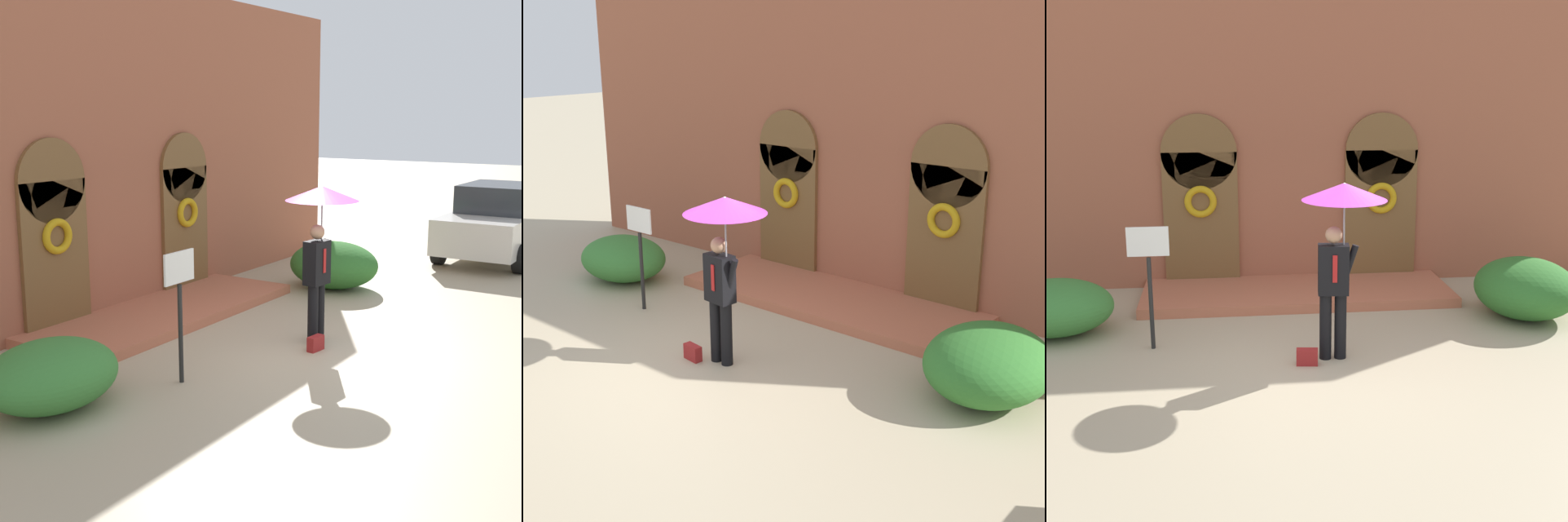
% 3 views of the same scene
% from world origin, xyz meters
% --- Properties ---
extents(ground_plane, '(80.00, 80.00, 0.00)m').
position_xyz_m(ground_plane, '(0.00, 0.00, 0.00)').
color(ground_plane, tan).
extents(building_facade, '(14.00, 2.30, 5.60)m').
position_xyz_m(building_facade, '(-0.00, 4.15, 2.68)').
color(building_facade, '#9E563D').
rests_on(building_facade, ground).
extents(person_with_umbrella, '(1.10, 1.10, 2.36)m').
position_xyz_m(person_with_umbrella, '(0.28, 0.27, 1.91)').
color(person_with_umbrella, black).
rests_on(person_with_umbrella, ground).
extents(handbag, '(0.29, 0.16, 0.22)m').
position_xyz_m(handbag, '(-0.19, 0.07, 0.11)').
color(handbag, maroon).
rests_on(handbag, ground).
extents(sign_post, '(0.56, 0.06, 1.72)m').
position_xyz_m(sign_post, '(-2.24, 0.92, 1.16)').
color(sign_post, black).
rests_on(sign_post, ground).
extents(shrub_left, '(1.69, 1.41, 0.81)m').
position_xyz_m(shrub_left, '(-3.70, 1.69, 0.40)').
color(shrub_left, '#387A33').
rests_on(shrub_left, ground).
extents(shrub_right, '(1.56, 1.78, 0.92)m').
position_xyz_m(shrub_right, '(3.44, 1.65, 0.46)').
color(shrub_right, '#2D6B28').
rests_on(shrub_right, ground).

